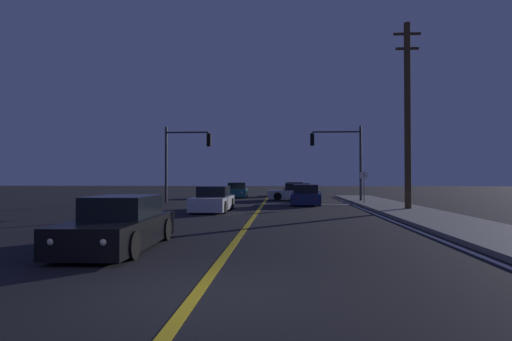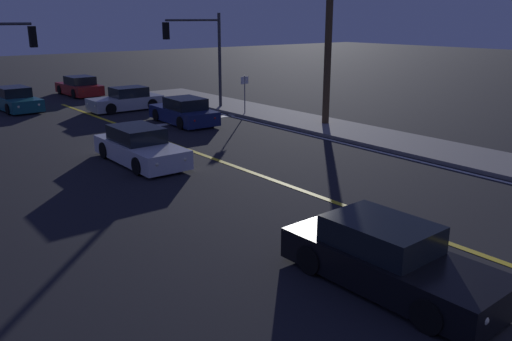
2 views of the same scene
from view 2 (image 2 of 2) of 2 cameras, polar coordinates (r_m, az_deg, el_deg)
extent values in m
cube|color=gray|center=(23.65, 15.45, 2.96)|extent=(3.20, 42.19, 0.15)
cube|color=gold|center=(18.15, 0.71, -0.63)|extent=(0.20, 39.84, 0.01)
cube|color=silver|center=(22.23, 12.60, 2.14)|extent=(0.16, 39.84, 0.01)
cube|color=silver|center=(28.03, -7.69, 5.27)|extent=(6.16, 0.50, 0.01)
cube|color=#B2B5BA|center=(32.20, -13.94, 7.14)|extent=(4.20, 1.76, 0.68)
cube|color=black|center=(32.22, -13.61, 8.25)|extent=(1.93, 1.51, 0.60)
cylinder|color=black|center=(30.96, -15.47, 6.46)|extent=(0.64, 0.22, 0.64)
cylinder|color=black|center=(32.45, -16.63, 6.79)|extent=(0.64, 0.22, 0.64)
cylinder|color=black|center=(32.05, -11.19, 7.05)|extent=(0.64, 0.22, 0.64)
cylinder|color=black|center=(33.50, -12.50, 7.36)|extent=(0.64, 0.22, 0.64)
sphere|color=#FFF4CC|center=(30.91, -16.96, 6.70)|extent=(0.18, 0.18, 0.18)
sphere|color=#FFF4CC|center=(31.91, -17.70, 6.92)|extent=(0.18, 0.18, 0.18)
sphere|color=red|center=(32.61, -10.26, 7.61)|extent=(0.14, 0.14, 0.14)
sphere|color=red|center=(33.56, -11.16, 7.80)|extent=(0.14, 0.14, 0.14)
cube|color=#195960|center=(34.37, -24.56, 6.71)|extent=(2.01, 4.56, 0.68)
cube|color=black|center=(34.55, -24.81, 7.73)|extent=(1.64, 2.13, 0.60)
cylinder|color=black|center=(33.33, -22.44, 6.48)|extent=(0.25, 0.65, 0.64)
cylinder|color=black|center=(32.84, -25.20, 6.03)|extent=(0.25, 0.65, 0.64)
cylinder|color=black|center=(35.95, -23.93, 6.95)|extent=(0.25, 0.65, 0.64)
sphere|color=#FFF4CC|center=(32.47, -22.48, 6.61)|extent=(0.18, 0.18, 0.18)
sphere|color=#FFF4CC|center=(32.13, -24.35, 6.31)|extent=(0.18, 0.18, 0.18)
sphere|color=red|center=(36.60, -24.78, 7.31)|extent=(0.14, 0.14, 0.14)
cube|color=silver|center=(20.26, -12.38, 2.06)|extent=(1.79, 4.67, 0.68)
cube|color=black|center=(20.37, -12.83, 3.84)|extent=(1.53, 2.15, 0.60)
cylinder|color=black|center=(19.41, -8.30, 1.29)|extent=(0.22, 0.64, 0.64)
cylinder|color=black|center=(18.68, -12.65, 0.47)|extent=(0.22, 0.64, 0.64)
cylinder|color=black|center=(21.90, -12.11, 2.81)|extent=(0.22, 0.64, 0.64)
cylinder|color=black|center=(21.25, -16.06, 2.13)|extent=(0.22, 0.64, 0.64)
sphere|color=#FFF4CC|center=(18.54, -7.77, 1.24)|extent=(0.18, 0.18, 0.18)
sphere|color=#FFF4CC|center=(18.03, -10.75, 0.67)|extent=(0.18, 0.18, 0.18)
sphere|color=red|center=(22.48, -13.71, 3.57)|extent=(0.14, 0.14, 0.14)
sphere|color=red|center=(22.06, -16.28, 3.15)|extent=(0.14, 0.14, 0.14)
cube|color=black|center=(11.13, 14.31, -10.04)|extent=(1.86, 4.64, 0.68)
cube|color=black|center=(11.03, 13.37, -6.79)|extent=(1.56, 2.15, 0.60)
cylinder|color=black|center=(11.19, 22.84, -11.42)|extent=(0.23, 0.64, 0.64)
cylinder|color=black|center=(9.90, 18.20, -14.69)|extent=(0.23, 0.64, 0.64)
cylinder|color=black|center=(12.55, 11.25, -7.33)|extent=(0.23, 0.64, 0.64)
cylinder|color=black|center=(11.42, 5.93, -9.55)|extent=(0.23, 0.64, 0.64)
sphere|color=#FFF4CC|center=(9.69, 23.40, -14.61)|extent=(0.18, 0.18, 0.18)
sphere|color=red|center=(12.77, 7.64, -5.75)|extent=(0.14, 0.14, 0.14)
sphere|color=red|center=(12.05, 4.06, -7.04)|extent=(0.14, 0.14, 0.14)
cube|color=navy|center=(27.62, -7.86, 6.02)|extent=(2.02, 4.45, 0.68)
cube|color=black|center=(27.29, -7.65, 7.18)|extent=(1.66, 2.08, 0.60)
cylinder|color=black|center=(28.45, -10.69, 5.94)|extent=(0.25, 0.65, 0.64)
cylinder|color=black|center=(29.22, -7.64, 6.34)|extent=(0.25, 0.65, 0.64)
cylinder|color=black|center=(26.07, -8.09, 5.13)|extent=(0.25, 0.65, 0.64)
cylinder|color=black|center=(26.90, -4.86, 5.58)|extent=(0.25, 0.65, 0.64)
sphere|color=#FFF4CC|center=(29.23, -10.85, 6.60)|extent=(0.18, 0.18, 0.18)
sphere|color=#FFF4CC|center=(29.72, -8.87, 6.85)|extent=(0.18, 0.18, 0.18)
sphere|color=red|center=(25.49, -6.70, 5.39)|extent=(0.14, 0.14, 0.14)
sphere|color=red|center=(26.06, -4.52, 5.69)|extent=(0.14, 0.14, 0.14)
cube|color=maroon|center=(39.49, -18.59, 8.38)|extent=(1.98, 4.29, 0.68)
cube|color=black|center=(39.19, -18.53, 9.22)|extent=(1.66, 1.99, 0.60)
cylinder|color=black|center=(40.42, -20.45, 8.20)|extent=(0.24, 0.65, 0.64)
cylinder|color=black|center=(41.04, -18.12, 8.52)|extent=(0.24, 0.65, 0.64)
cylinder|color=black|center=(37.97, -19.07, 7.87)|extent=(0.24, 0.65, 0.64)
cylinder|color=black|center=(38.63, -16.62, 8.21)|extent=(0.24, 0.65, 0.64)
sphere|color=#FFF4CC|center=(41.20, -20.44, 8.62)|extent=(0.18, 0.18, 0.18)
sphere|color=#FFF4CC|center=(41.60, -18.92, 8.83)|extent=(0.18, 0.18, 0.18)
sphere|color=red|center=(37.36, -18.24, 8.13)|extent=(0.14, 0.14, 0.14)
sphere|color=red|center=(37.80, -16.59, 8.36)|extent=(0.14, 0.14, 0.14)
cylinder|color=#38383D|center=(31.66, -3.95, 11.66)|extent=(0.18, 0.18, 5.53)
cylinder|color=#38383D|center=(30.61, -6.82, 15.86)|extent=(3.48, 0.12, 0.12)
cube|color=black|center=(29.73, -9.73, 14.68)|extent=(0.28, 0.28, 0.90)
sphere|color=red|center=(29.72, -9.75, 15.20)|extent=(0.22, 0.22, 0.22)
sphere|color=#4C2D05|center=(29.73, -9.73, 14.68)|extent=(0.22, 0.22, 0.22)
sphere|color=#0A3814|center=(29.74, -9.70, 14.16)|extent=(0.22, 0.22, 0.22)
cube|color=black|center=(25.58, -23.03, 13.18)|extent=(0.28, 0.28, 0.90)
sphere|color=red|center=(25.57, -23.10, 13.78)|extent=(0.22, 0.22, 0.22)
sphere|color=#4C2D05|center=(25.58, -23.03, 13.18)|extent=(0.22, 0.22, 0.22)
sphere|color=#0A3814|center=(25.59, -22.96, 12.58)|extent=(0.22, 0.22, 0.22)
cylinder|color=#4C3823|center=(26.41, 7.91, 15.71)|extent=(0.35, 0.35, 10.18)
cylinder|color=slate|center=(29.42, -1.23, 8.09)|extent=(0.06, 0.06, 2.20)
cube|color=white|center=(29.31, -1.24, 9.74)|extent=(0.56, 0.10, 0.40)
camera|label=1|loc=(13.63, 68.75, -9.14)|focal=29.31mm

